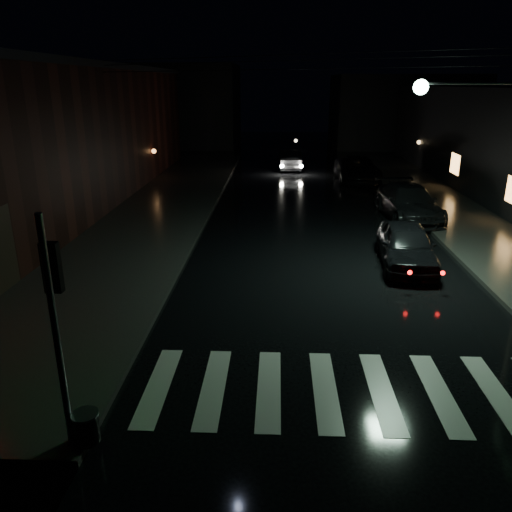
# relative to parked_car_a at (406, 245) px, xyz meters

# --- Properties ---
(ground) EXTENTS (120.00, 120.00, 0.00)m
(ground) POSITION_rel_parked_car_a_xyz_m (-5.93, -8.36, -0.77)
(ground) COLOR black
(ground) RESTS_ON ground
(sidewalk_left) EXTENTS (6.00, 44.00, 0.15)m
(sidewalk_left) POSITION_rel_parked_car_a_xyz_m (-10.93, 5.64, -0.69)
(sidewalk_left) COLOR #282826
(sidewalk_left) RESTS_ON ground
(sidewalk_right) EXTENTS (4.00, 44.00, 0.15)m
(sidewalk_right) POSITION_rel_parked_car_a_xyz_m (4.07, 5.64, -0.69)
(sidewalk_right) COLOR #282826
(sidewalk_right) RESTS_ON ground
(building_left) EXTENTS (10.00, 36.00, 7.00)m
(building_left) POSITION_rel_parked_car_a_xyz_m (-17.93, 7.64, 2.73)
(building_left) COLOR black
(building_left) RESTS_ON ground
(building_far_left) EXTENTS (14.00, 10.00, 8.00)m
(building_far_left) POSITION_rel_parked_car_a_xyz_m (-15.93, 36.64, 3.23)
(building_far_left) COLOR black
(building_far_left) RESTS_ON ground
(building_far_right) EXTENTS (14.00, 10.00, 7.00)m
(building_far_right) POSITION_rel_parked_car_a_xyz_m (8.07, 36.64, 2.73)
(building_far_right) COLOR black
(building_far_right) RESTS_ON ground
(crosswalk) EXTENTS (9.00, 3.00, 0.01)m
(crosswalk) POSITION_rel_parked_car_a_xyz_m (-2.93, -7.86, -0.76)
(crosswalk) COLOR beige
(crosswalk) RESTS_ON ground
(signal_pole_corner) EXTENTS (0.68, 0.61, 4.20)m
(signal_pole_corner) POSITION_rel_parked_car_a_xyz_m (-8.07, -9.82, 0.78)
(signal_pole_corner) COLOR slate
(signal_pole_corner) RESTS_ON ground
(parked_car_a) EXTENTS (2.21, 4.64, 1.53)m
(parked_car_a) POSITION_rel_parked_car_a_xyz_m (0.00, 0.00, 0.00)
(parked_car_a) COLOR black
(parked_car_a) RESTS_ON ground
(parked_car_b) EXTENTS (1.40, 3.88, 1.27)m
(parked_car_b) POSITION_rel_parked_car_a_xyz_m (1.67, 6.09, -0.13)
(parked_car_b) COLOR black
(parked_car_b) RESTS_ON ground
(parked_car_c) EXTENTS (2.62, 5.67, 1.60)m
(parked_car_c) POSITION_rel_parked_car_a_xyz_m (1.67, 6.62, 0.04)
(parked_car_c) COLOR black
(parked_car_c) RESTS_ON ground
(parked_car_d) EXTENTS (2.72, 5.76, 1.59)m
(parked_car_d) POSITION_rel_parked_car_a_xyz_m (0.68, 16.43, 0.03)
(parked_car_d) COLOR black
(parked_car_d) RESTS_ON ground
(oncoming_car) EXTENTS (1.71, 4.55, 1.48)m
(oncoming_car) POSITION_rel_parked_car_a_xyz_m (-3.72, 21.00, -0.02)
(oncoming_car) COLOR black
(oncoming_car) RESTS_ON ground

